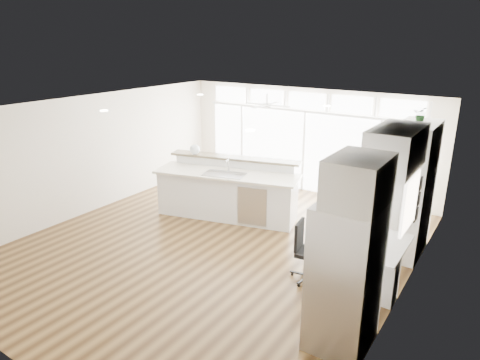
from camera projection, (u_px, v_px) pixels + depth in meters
The scene contains 24 objects.
floor at pixel (215, 245), 8.49m from camera, with size 7.00×8.00×0.02m, color #422B14.
ceiling at pixel (212, 109), 7.63m from camera, with size 7.00×8.00×0.02m, color white.
wall_back at pixel (306, 140), 11.22m from camera, with size 7.00×0.04×2.70m, color #EFE4CF.
wall_front at pixel (4, 272), 4.90m from camera, with size 7.00×0.04×2.70m, color #EFE4CF.
wall_left at pixel (93, 154), 9.90m from camera, with size 0.04×8.00×2.70m, color #EFE4CF.
wall_right at pixel (406, 222), 6.22m from camera, with size 0.04×8.00×2.70m, color #EFE4CF.
glass_wall at pixel (304, 152), 11.27m from camera, with size 5.80×0.06×2.08m, color white.
transom_row at pixel (307, 101), 10.84m from camera, with size 5.90×0.06×0.40m, color white.
desk_window at pixel (410, 203), 6.41m from camera, with size 0.04×0.85×0.85m, color white.
ceiling_fan at pixel (267, 101), 10.18m from camera, with size 1.16×1.16×0.32m, color white.
recessed_lights at pixel (219, 108), 7.80m from camera, with size 3.40×3.00×0.02m, color white.
oven_cabinet at pixel (411, 190), 7.84m from camera, with size 0.64×1.20×2.50m, color white.
desk_nook at pixel (380, 266), 6.96m from camera, with size 0.72×1.30×0.76m, color white.
upper_cabinets at pixel (396, 148), 6.31m from camera, with size 0.64×1.30×0.64m, color white.
refrigerator at pixel (345, 276), 5.47m from camera, with size 0.76×0.90×2.00m, color #AEAFB3.
fridge_cabinet at pixel (358, 181), 5.03m from camera, with size 0.64×0.90×0.60m, color white.
framed_photos at pixel (418, 200), 6.95m from camera, with size 0.06×0.22×0.80m, color black.
kitchen_island at pixel (227, 190), 9.63m from camera, with size 3.24×1.22×1.29m, color white.
rug at pixel (326, 281), 7.21m from camera, with size 0.85×0.62×0.01m, color #362311.
office_chair at pixel (311, 252), 7.10m from camera, with size 0.54×0.49×1.03m, color black.
fishbowl at pixel (195, 149), 10.05m from camera, with size 0.24×0.24×0.24m, color silver.
monitor at pixel (378, 232), 6.81m from camera, with size 0.08×0.48×0.40m, color black.
keyboard at pixel (367, 240), 6.97m from camera, with size 0.11×0.29×0.01m, color silver.
potted_plant at pixel (421, 116), 7.41m from camera, with size 0.25×0.28×0.22m, color #275926.
Camera 1 is at (4.65, -6.09, 3.90)m, focal length 32.00 mm.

